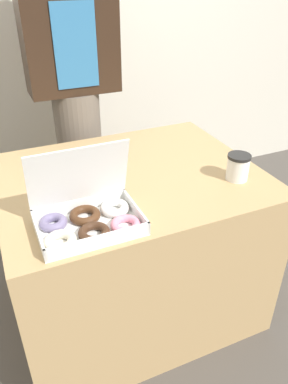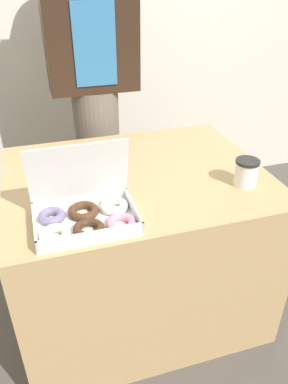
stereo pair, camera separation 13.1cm
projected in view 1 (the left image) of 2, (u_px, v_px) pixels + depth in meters
ground_plane at (132, 300)px, 1.95m from camera, size 14.00×14.00×0.00m
wall_back at (54, 4)px, 2.18m from camera, size 10.00×0.05×2.60m
table at (131, 244)px, 1.76m from camera, size 1.08×0.86×0.75m
donut_box at (88, 217)px, 1.23m from camera, size 0.35×0.25×0.27m
coffee_cup at (238, 167)px, 1.50m from camera, size 0.09×0.09×0.11m
person_customer at (74, 84)px, 1.93m from camera, size 0.45×0.25×1.78m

